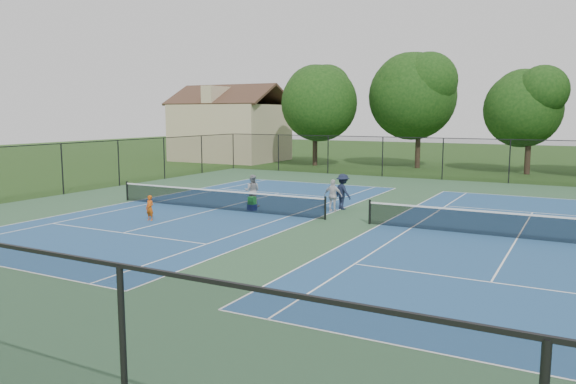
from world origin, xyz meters
The scene contains 15 objects.
ground centered at (0.00, 0.00, 0.00)m, with size 140.00×140.00×0.00m, color #234716.
court_pad centered at (0.00, 0.00, 0.00)m, with size 36.00×36.00×0.01m, color #2B4D35.
tennis_court_left centered at (-7.00, 0.00, 0.10)m, with size 12.00×23.83×1.07m.
tennis_court_right centered at (7.00, 0.00, 0.10)m, with size 12.00×23.83×1.07m.
perimeter_fence centered at (0.00, 0.00, 1.60)m, with size 36.08×36.08×3.02m.
tree_back_a centered at (-13.00, 24.00, 6.04)m, with size 6.80×6.80×9.15m.
tree_back_b centered at (-4.00, 26.00, 6.60)m, with size 7.60×7.60×10.03m.
tree_back_c centered at (5.00, 25.00, 5.48)m, with size 6.00×6.00×8.40m.
clapboard_house centered at (-23.00, 25.00, 3.09)m, with size 10.80×8.10×7.65m.
child_player centered at (-7.86, -3.85, 0.57)m, with size 0.42×0.27×1.14m, color #CB4F0D.
instructor centered at (-5.85, 1.55, 0.82)m, with size 0.80×0.62×1.65m, color #959597.
bystander_a centered at (-1.59, 2.09, 0.79)m, with size 0.93×0.39×1.59m, color silver.
bystander_b centered at (-1.44, 2.96, 0.89)m, with size 1.15×0.66×1.78m, color #161D32.
ball_crate centered at (-5.26, 0.57, 0.15)m, with size 0.38×0.32×0.30m, color navy.
ball_hopper centered at (-5.26, 0.57, 0.49)m, with size 0.34×0.28×0.38m, color green.
Camera 1 is at (9.19, -22.62, 4.74)m, focal length 35.00 mm.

